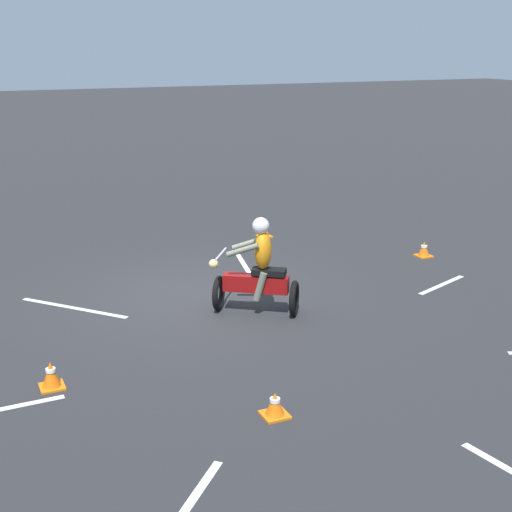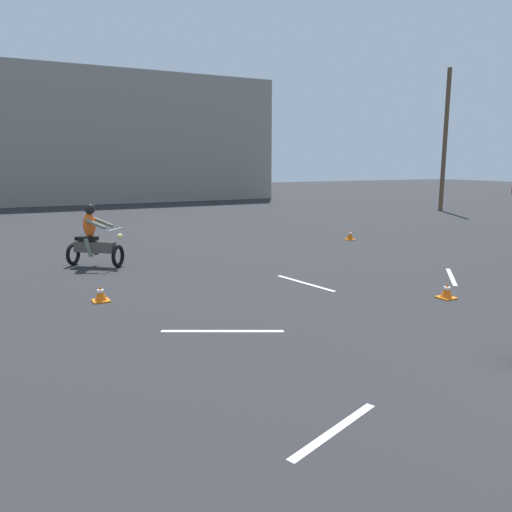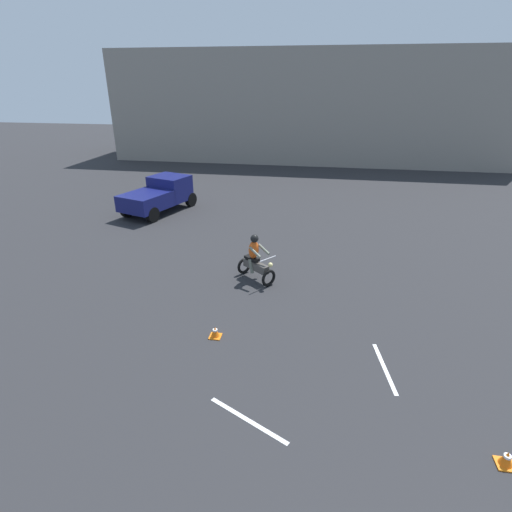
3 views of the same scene
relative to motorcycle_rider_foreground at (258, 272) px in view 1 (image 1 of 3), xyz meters
The scene contains 10 objects.
ground_plane 1.60m from the motorcycle_rider_foreground, 63.65° to the right, with size 120.00×120.00×0.00m, color #28282B.
motorcycle_rider_foreground is the anchor object (origin of this frame).
traffic_cone_near_left 3.54m from the motorcycle_rider_foreground, 68.92° to the left, with size 0.32×0.32×0.32m.
traffic_cone_near_right 3.92m from the motorcycle_rider_foreground, 20.65° to the left, with size 0.32×0.32×0.38m.
traffic_cone_far_right 4.92m from the motorcycle_rider_foreground, 116.17° to the right, with size 0.32×0.32×0.34m.
traffic_cone_far_left 4.87m from the motorcycle_rider_foreground, 161.50° to the right, with size 0.32×0.32×0.33m.
lane_stripe_e 4.60m from the motorcycle_rider_foreground, 22.01° to the left, with size 0.10×1.38×0.01m, color silver.
lane_stripe_w 3.83m from the motorcycle_rider_foreground, behind, with size 0.10×1.47×0.01m, color silver.
lane_stripe_s 2.66m from the motorcycle_rider_foreground, 108.74° to the right, with size 0.10×1.86×0.01m, color silver.
lane_stripe_se 3.27m from the motorcycle_rider_foreground, 28.11° to the right, with size 0.10×2.19×0.01m, color silver.
Camera 1 is at (4.04, 11.55, 4.41)m, focal length 50.00 mm.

